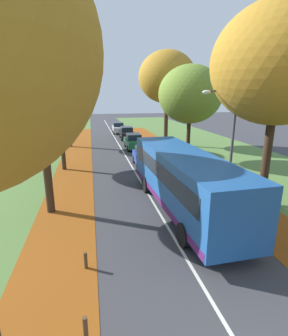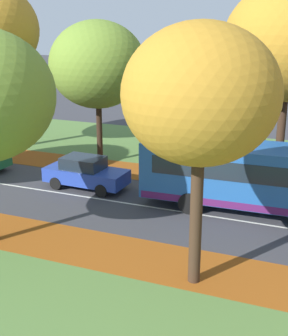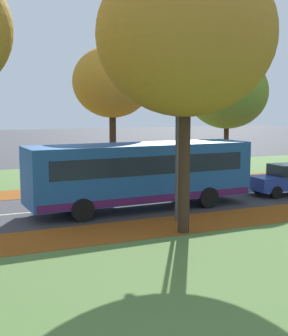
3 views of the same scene
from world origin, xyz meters
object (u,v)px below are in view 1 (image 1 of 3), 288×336
at_px(tree_left_far, 65,80).
at_px(car_silver_fourth_in_line, 118,128).
at_px(tree_left_near, 38,87).
at_px(tree_right_mid, 190,94).
at_px(car_black_third_in_line, 127,133).
at_px(bollard_third, 86,329).
at_px(bollard_fourth, 86,261).
at_px(streetlamp_right, 227,135).
at_px(tree_right_far, 167,77).
at_px(tree_left_mid, 58,97).
at_px(tree_right_near, 279,64).
at_px(bus, 183,178).
at_px(car_green_following, 134,141).
at_px(car_blue_lead, 145,157).

relative_size(tree_left_far, car_silver_fourth_in_line, 2.37).
xyz_separation_m(tree_left_near, tree_right_mid, (10.62, 8.89, -0.33)).
bearing_deg(car_black_third_in_line, bollard_third, -99.73).
bearing_deg(tree_left_near, bollard_third, -76.83).
xyz_separation_m(tree_left_far, bollard_fourth, (2.02, -22.54, -6.95)).
distance_m(streetlamp_right, car_silver_fourth_in_line, 28.25).
bearing_deg(tree_right_far, tree_left_mid, -141.73).
bearing_deg(tree_right_far, tree_right_near, -89.02).
height_order(tree_right_near, tree_right_far, tree_right_far).
height_order(tree_left_mid, bollard_third, tree_left_mid).
relative_size(tree_right_mid, car_black_third_in_line, 1.93).
xyz_separation_m(tree_left_near, tree_left_mid, (-0.03, 7.95, -0.47)).
height_order(bollard_third, car_silver_fourth_in_line, car_silver_fourth_in_line).
relative_size(tree_left_mid, tree_left_far, 0.79).
bearing_deg(tree_left_far, tree_right_far, -5.95).
xyz_separation_m(tree_left_near, tree_right_near, (11.03, -1.27, 1.04)).
relative_size(tree_right_far, bus, 0.99).
bearing_deg(streetlamp_right, bus, -171.07).
height_order(tree_right_far, streetlamp_right, tree_right_far).
xyz_separation_m(tree_right_near, car_green_following, (-4.33, 16.25, -6.29)).
relative_size(tree_right_mid, tree_right_far, 0.79).
bearing_deg(tree_left_far, streetlamp_right, -63.13).
bearing_deg(bus, bollard_fourth, -141.03).
relative_size(tree_left_mid, bollard_third, 11.76).
bearing_deg(car_black_third_in_line, tree_right_mid, -73.32).
xyz_separation_m(streetlamp_right, car_green_following, (-2.32, 15.67, -2.92)).
relative_size(tree_right_near, car_silver_fourth_in_line, 2.35).
relative_size(car_black_third_in_line, car_silver_fourth_in_line, 1.00).
height_order(tree_left_mid, tree_right_mid, tree_right_mid).
distance_m(tree_left_near, tree_right_mid, 13.85).
bearing_deg(tree_right_far, car_silver_fourth_in_line, 112.10).
xyz_separation_m(streetlamp_right, car_silver_fourth_in_line, (-2.70, 27.97, -2.92)).
height_order(tree_right_mid, bollard_fourth, tree_right_mid).
xyz_separation_m(bollard_fourth, bus, (4.82, 3.90, 1.40)).
height_order(bollard_fourth, car_green_following, car_green_following).
height_order(tree_left_far, bollard_fourth, tree_left_far).
height_order(tree_left_near, bus, tree_left_near).
relative_size(tree_left_far, bus, 0.96).
distance_m(bollard_third, car_blue_lead, 16.02).
height_order(tree_right_far, bollard_third, tree_right_far).
bearing_deg(bus, streetlamp_right, 8.93).
distance_m(tree_left_near, bus, 7.98).
xyz_separation_m(tree_left_near, bollard_third, (1.82, -7.75, -5.72)).
bearing_deg(tree_right_far, tree_left_near, -123.12).
relative_size(tree_right_far, car_blue_lead, 2.44).
xyz_separation_m(tree_left_far, car_blue_lead, (6.70, -10.02, -6.45)).
distance_m(car_green_following, car_silver_fourth_in_line, 12.31).
bearing_deg(car_green_following, tree_left_mid, -133.75).
bearing_deg(bollard_third, car_silver_fourth_in_line, 82.67).
bearing_deg(bollard_third, tree_left_far, 94.62).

